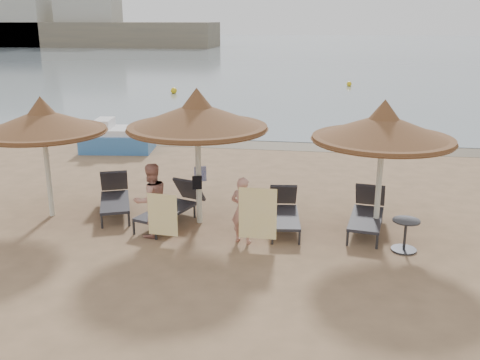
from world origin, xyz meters
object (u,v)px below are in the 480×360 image
object	(u,v)px
lounger_near_right	(284,211)
palapa_left	(42,122)
palapa_center	(197,117)
side_table	(405,236)
lounger_far_left	(115,196)
pedal_boat	(117,139)
lounger_near_left	(173,205)
palapa_right	(383,128)
lounger_far_right	(367,212)
person_right	(243,205)
person_left	(151,195)

from	to	relation	value
lounger_near_right	palapa_left	bearing A→B (deg)	174.86
palapa_center	side_table	size ratio (longest dim) A/B	4.73
lounger_far_left	pedal_boat	size ratio (longest dim) A/B	0.80
lounger_near_left	side_table	xyz separation A→B (m)	(5.19, -0.89, -0.09)
pedal_boat	palapa_right	bearing A→B (deg)	-44.18
lounger_far_right	side_table	xyz separation A→B (m)	(0.69, -1.12, -0.09)
lounger_far_left	side_table	bearing A→B (deg)	-32.65
lounger_near_left	pedal_boat	distance (m)	7.66
lounger_near_right	pedal_boat	bearing A→B (deg)	128.71
palapa_center	palapa_right	world-z (taller)	palapa_center
palapa_center	pedal_boat	bearing A→B (deg)	125.13
palapa_right	person_right	xyz separation A→B (m)	(-2.87, -0.94, -1.56)
lounger_near_right	lounger_far_right	xyz separation A→B (m)	(1.89, 0.16, 0.02)
lounger_near_left	side_table	bearing A→B (deg)	9.81
lounger_near_left	side_table	world-z (taller)	lounger_near_left
lounger_far_right	person_right	size ratio (longest dim) A/B	1.25
palapa_left	person_left	bearing A→B (deg)	-16.64
palapa_left	lounger_far_right	distance (m)	7.80
palapa_left	lounger_near_left	bearing A→B (deg)	1.68
palapa_right	lounger_near_left	distance (m)	5.09
lounger_far_left	person_right	world-z (taller)	person_right
lounger_near_right	person_left	size ratio (longest dim) A/B	1.03
person_right	pedal_boat	size ratio (longest dim) A/B	0.64
palapa_right	lounger_far_left	bearing A→B (deg)	175.76
person_right	pedal_boat	xyz separation A→B (m)	(-5.78, 7.53, -0.41)
person_right	pedal_boat	bearing A→B (deg)	-36.98
lounger_near_left	palapa_left	bearing A→B (deg)	-158.78
palapa_center	person_right	size ratio (longest dim) A/B	1.89
lounger_near_right	person_left	bearing A→B (deg)	-167.16
side_table	pedal_boat	world-z (taller)	pedal_boat
palapa_center	lounger_near_right	size ratio (longest dim) A/B	1.61
side_table	person_left	xyz separation A→B (m)	(-5.41, -0.05, 0.65)
palapa_right	lounger_near_left	xyz separation A→B (m)	(-4.68, 0.04, -2.00)
palapa_center	lounger_near_right	distance (m)	2.93
palapa_left	person_left	xyz separation A→B (m)	(2.84, -0.85, -1.36)
lounger_far_left	lounger_near_right	world-z (taller)	lounger_far_left
side_table	person_right	bearing A→B (deg)	-178.50
lounger_near_right	side_table	xyz separation A→B (m)	(2.58, -0.96, -0.07)
lounger_near_left	lounger_far_right	distance (m)	4.51
palapa_left	palapa_center	size ratio (longest dim) A/B	0.92
side_table	person_left	world-z (taller)	person_left
person_left	lounger_far_left	bearing A→B (deg)	-86.14
lounger_near_left	lounger_near_right	xyz separation A→B (m)	(2.62, 0.07, -0.02)
palapa_center	side_table	world-z (taller)	palapa_center
lounger_near_left	palapa_center	bearing A→B (deg)	21.94
side_table	pedal_boat	xyz separation A→B (m)	(-9.16, 7.44, 0.12)
person_right	lounger_near_right	bearing A→B (deg)	-112.05
palapa_left	lounger_far_left	bearing A→B (deg)	20.14
person_left	palapa_center	bearing A→B (deg)	-173.01
person_right	pedal_boat	distance (m)	9.50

